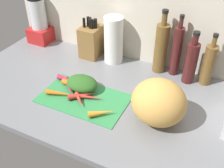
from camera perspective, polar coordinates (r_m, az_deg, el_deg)
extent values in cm
cube|color=slate|center=(134.33, 1.11, -3.06)|extent=(170.00, 80.00, 3.00)
cube|color=beige|center=(149.59, 7.72, 15.02)|extent=(170.00, 3.00, 60.00)
cube|color=#338C4C|center=(132.18, -6.07, -3.00)|extent=(43.04, 25.76, 0.80)
cone|color=red|center=(131.12, -6.46, -2.39)|extent=(12.22, 10.88, 2.82)
cone|color=orange|center=(134.03, -11.04, -1.97)|extent=(14.54, 6.09, 2.66)
cone|color=#B2264C|center=(141.81, -8.46, 0.80)|extent=(17.56, 3.69, 2.75)
cone|color=orange|center=(137.03, -7.68, -0.48)|extent=(17.50, 5.10, 3.05)
cone|color=red|center=(128.80, -6.99, -3.36)|extent=(9.00, 8.91, 2.52)
cone|color=red|center=(129.97, -4.47, -2.86)|extent=(12.38, 5.05, 2.10)
cone|color=#B2264C|center=(137.25, -9.13, -0.59)|extent=(12.84, 12.82, 2.97)
cone|color=orange|center=(120.89, -2.30, -6.11)|extent=(11.63, 9.70, 2.91)
ellipsoid|color=#2D6023|center=(135.33, -6.44, 0.12)|extent=(16.39, 12.61, 6.93)
ellipsoid|color=gold|center=(115.22, 9.93, -3.89)|extent=(23.80, 21.65, 20.81)
cube|color=olive|center=(162.46, -4.42, 9.04)|extent=(11.06, 13.77, 18.69)
cylinder|color=black|center=(157.44, -6.00, 12.89)|extent=(1.54, 1.54, 5.50)
cylinder|color=black|center=(158.86, -5.09, 13.17)|extent=(1.83, 1.83, 5.50)
cylinder|color=black|center=(158.07, -4.72, 13.07)|extent=(1.84, 1.84, 5.50)
cylinder|color=black|center=(155.99, -4.65, 12.74)|extent=(2.06, 2.06, 5.50)
cylinder|color=black|center=(155.15, -4.28, 12.62)|extent=(1.52, 1.52, 5.50)
cylinder|color=black|center=(155.79, -3.57, 12.76)|extent=(2.16, 2.16, 5.50)
cube|color=red|center=(186.81, -14.83, 10.19)|extent=(13.78, 13.78, 9.60)
cylinder|color=silver|center=(181.18, -15.55, 14.24)|extent=(10.33, 10.33, 19.12)
cylinder|color=white|center=(154.14, 0.33, 9.35)|extent=(10.84, 10.84, 27.33)
cylinder|color=brown|center=(147.41, 10.37, 7.39)|extent=(7.03, 7.03, 27.41)
cylinder|color=brown|center=(140.11, 11.14, 13.44)|extent=(2.84, 2.84, 6.48)
cylinder|color=black|center=(138.61, 11.34, 14.97)|extent=(3.26, 3.26, 1.60)
cylinder|color=#471919|center=(146.69, 13.59, 6.71)|extent=(5.19, 5.19, 27.11)
cylinder|color=#471919|center=(139.61, 14.54, 12.48)|extent=(2.07, 2.07, 5.32)
cylinder|color=black|center=(138.30, 14.76, 13.78)|extent=(2.38, 2.38, 1.60)
cylinder|color=#471919|center=(143.19, 16.43, 4.24)|extent=(6.43, 6.43, 22.09)
cylinder|color=#471919|center=(136.77, 17.39, 9.03)|extent=(2.99, 2.99, 5.00)
cylinder|color=black|center=(135.37, 17.65, 10.26)|extent=(3.44, 3.44, 1.60)
cylinder|color=brown|center=(144.90, 19.87, 3.78)|extent=(6.24, 6.24, 21.61)
cylinder|color=brown|center=(138.63, 21.00, 8.41)|extent=(2.25, 2.25, 5.09)
cylinder|color=black|center=(137.21, 21.30, 9.63)|extent=(2.59, 2.59, 1.60)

